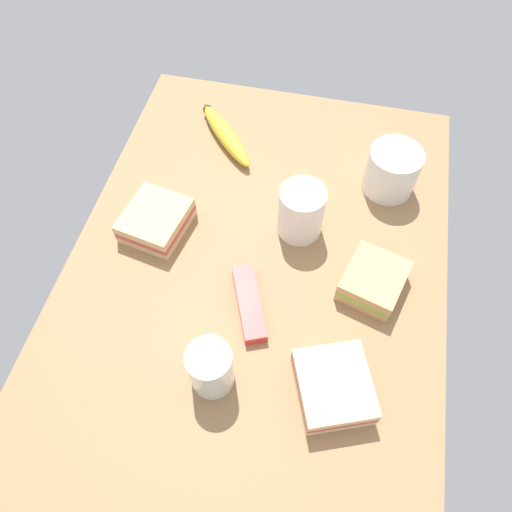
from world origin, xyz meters
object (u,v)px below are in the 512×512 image
at_px(coffee_mug_black, 301,211).
at_px(sandwich_extra, 334,387).
at_px(glass_of_milk, 211,370).
at_px(coffee_mug_milky, 392,170).
at_px(sandwich_main, 156,220).
at_px(sandwich_side, 374,279).
at_px(snack_bar, 249,303).
at_px(banana, 226,135).

xyz_separation_m(coffee_mug_black, sandwich_extra, (-0.28, -0.10, -0.03)).
xyz_separation_m(coffee_mug_black, glass_of_milk, (-0.30, 0.08, -0.01)).
xyz_separation_m(coffee_mug_milky, glass_of_milk, (-0.43, 0.22, -0.01)).
distance_m(coffee_mug_milky, sandwich_main, 0.44).
height_order(coffee_mug_black, sandwich_side, coffee_mug_black).
bearing_deg(sandwich_main, coffee_mug_milky, -64.63).
distance_m(coffee_mug_black, coffee_mug_milky, 0.20).
height_order(coffee_mug_milky, sandwich_extra, coffee_mug_milky).
bearing_deg(sandwich_extra, snack_bar, 53.69).
relative_size(sandwich_main, sandwich_extra, 0.90).
bearing_deg(coffee_mug_black, sandwich_extra, -160.87).
relative_size(coffee_mug_milky, glass_of_milk, 1.36).
bearing_deg(coffee_mug_milky, glass_of_milk, 152.62).
bearing_deg(coffee_mug_black, sandwich_main, 102.17).
bearing_deg(coffee_mug_black, banana, 44.83).
xyz_separation_m(sandwich_main, snack_bar, (-0.12, -0.20, -0.01)).
relative_size(sandwich_main, snack_bar, 0.96).
distance_m(coffee_mug_milky, sandwich_extra, 0.42).
height_order(coffee_mug_black, sandwich_main, coffee_mug_black).
bearing_deg(banana, glass_of_milk, -167.89).
bearing_deg(coffee_mug_black, glass_of_milk, 165.36).
bearing_deg(sandwich_main, snack_bar, -120.89).
distance_m(sandwich_main, banana, 0.25).
xyz_separation_m(sandwich_main, glass_of_milk, (-0.25, -0.17, 0.02)).
bearing_deg(coffee_mug_milky, sandwich_side, 177.82).
height_order(sandwich_side, banana, sandwich_side).
height_order(sandwich_side, snack_bar, sandwich_side).
bearing_deg(sandwich_extra, coffee_mug_black, 19.13).
bearing_deg(banana, coffee_mug_black, -135.17).
bearing_deg(sandwich_extra, coffee_mug_milky, -6.71).
xyz_separation_m(coffee_mug_black, banana, (0.18, 0.18, -0.03)).
xyz_separation_m(sandwich_side, glass_of_milk, (-0.21, 0.22, 0.02)).
bearing_deg(sandwich_side, sandwich_main, 84.56).
relative_size(banana, snack_bar, 1.23).
distance_m(coffee_mug_black, sandwich_main, 0.25).
bearing_deg(coffee_mug_milky, sandwich_extra, 173.29).
bearing_deg(coffee_mug_milky, banana, 81.39).
distance_m(sandwich_extra, glass_of_milk, 0.18).
bearing_deg(snack_bar, coffee_mug_milky, -55.95).
distance_m(banana, snack_bar, 0.38).
distance_m(coffee_mug_black, sandwich_side, 0.17).
xyz_separation_m(coffee_mug_black, coffee_mug_milky, (0.13, -0.15, -0.01)).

